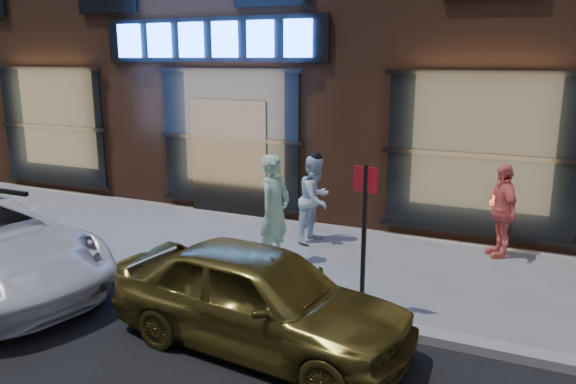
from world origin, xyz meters
name	(u,v)px	position (x,y,z in m)	size (l,w,h in m)	color
ground	(101,275)	(0.00, 0.00, 0.00)	(90.00, 90.00, 0.00)	slate
curb	(100,271)	(0.00, 0.00, 0.06)	(60.00, 0.25, 0.12)	gray
man_bowtie	(275,211)	(2.23, 1.54, 0.89)	(0.65, 0.43, 1.78)	#AFE7C5
man_cap	(315,199)	(2.38, 2.89, 0.79)	(0.76, 0.59, 1.57)	white
passerby	(502,210)	(5.47, 3.46, 0.78)	(0.92, 0.38, 1.57)	#F97166
gold_sedan	(259,297)	(3.24, -0.94, 0.61)	(1.43, 3.55, 1.21)	olive
sign_post	(364,228)	(4.08, 0.28, 1.20)	(0.32, 0.08, 1.98)	#262628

